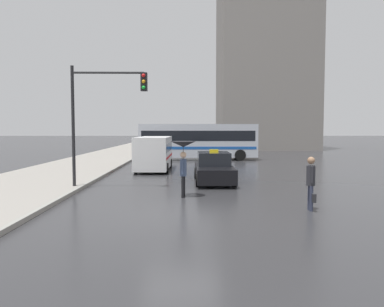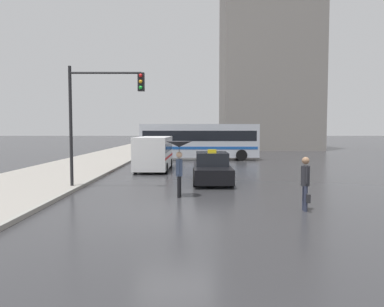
# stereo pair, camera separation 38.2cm
# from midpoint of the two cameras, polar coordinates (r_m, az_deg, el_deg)

# --- Properties ---
(ground_plane) EXTENTS (300.00, 300.00, 0.00)m
(ground_plane) POSITION_cam_midpoint_polar(r_m,az_deg,el_deg) (11.86, -2.61, -9.33)
(ground_plane) COLOR #2D2D30
(taxi) EXTENTS (1.91, 4.65, 1.67)m
(taxi) POSITION_cam_midpoint_polar(r_m,az_deg,el_deg) (18.97, 2.76, -2.34)
(taxi) COLOR black
(taxi) RESTS_ON ground_plane
(ambulance_van) EXTENTS (2.20, 5.53, 2.19)m
(ambulance_van) POSITION_cam_midpoint_polar(r_m,az_deg,el_deg) (24.64, -6.24, 0.28)
(ambulance_van) COLOR silver
(ambulance_van) RESTS_ON ground_plane
(city_bus) EXTENTS (10.26, 2.71, 3.14)m
(city_bus) POSITION_cam_midpoint_polar(r_m,az_deg,el_deg) (33.07, 0.58, 2.07)
(city_bus) COLOR #B2B7C1
(city_bus) RESTS_ON ground_plane
(pedestrian_with_umbrella) EXTENTS (1.02, 1.02, 2.21)m
(pedestrian_with_umbrella) POSITION_cam_midpoint_polar(r_m,az_deg,el_deg) (14.64, -2.09, 0.23)
(pedestrian_with_umbrella) COLOR black
(pedestrian_with_umbrella) RESTS_ON ground_plane
(pedestrian_man) EXTENTS (0.30, 0.58, 1.78)m
(pedestrian_man) POSITION_cam_midpoint_polar(r_m,az_deg,el_deg) (12.84, 16.85, -3.86)
(pedestrian_man) COLOR #2D3347
(pedestrian_man) RESTS_ON ground_plane
(traffic_light) EXTENTS (3.35, 0.38, 5.46)m
(traffic_light) POSITION_cam_midpoint_polar(r_m,az_deg,el_deg) (17.10, -14.03, 7.34)
(traffic_light) COLOR black
(traffic_light) RESTS_ON ground_plane
(building_tower_near) EXTENTS (12.54, 10.53, 30.10)m
(building_tower_near) POSITION_cam_midpoint_polar(r_m,az_deg,el_deg) (53.95, 10.91, 16.86)
(building_tower_near) COLOR gray
(building_tower_near) RESTS_ON ground_plane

